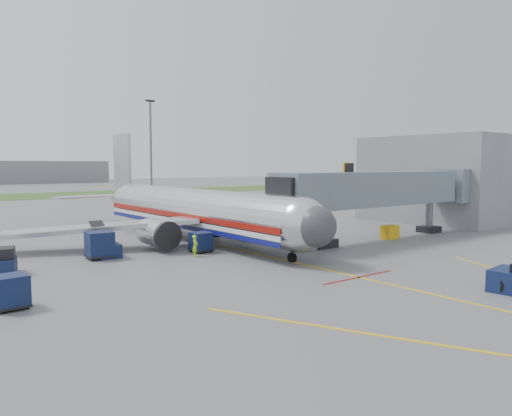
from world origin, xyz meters
TOP-DOWN VIEW (x-y plane):
  - ground at (0.00, 0.00)m, footprint 400.00×400.00m
  - grass_strip at (0.00, 90.00)m, footprint 300.00×25.00m
  - apron_markings at (0.00, -7.40)m, footprint 21.52×50.00m
  - airliner at (0.00, 15.25)m, footprint 32.10×35.67m
  - jet_bridge at (12.86, 5.00)m, footprint 25.30×4.00m
  - terminal at (30.00, 10.00)m, footprint 10.00×16.00m
  - light_mast_right at (25.00, 75.00)m, footprint 2.00×0.44m
  - baggage_tug at (-16.63, 9.83)m, footprint 1.87×2.65m
  - baggage_cart_a at (-3.00, 9.18)m, footprint 1.53×1.53m
  - baggage_cart_b at (-17.98, 1.65)m, footprint 1.59×1.59m
  - baggage_cart_c at (-10.09, 11.41)m, footprint 1.94×1.94m
  - belt_loader at (-9.31, 12.53)m, footprint 2.01×4.91m
  - ground_power_cart at (14.38, 4.68)m, footprint 1.53×1.03m
  - ramp_worker at (-4.27, 7.87)m, footprint 0.68×0.68m

SIDE VIEW (x-z plane):
  - ground at x=0.00m, z-range 0.00..0.00m
  - apron_markings at x=0.00m, z-range 0.00..0.01m
  - grass_strip at x=0.00m, z-range 0.00..0.01m
  - belt_loader at x=-9.31m, z-range -0.59..1.75m
  - ground_power_cart at x=14.38m, z-range -0.01..1.21m
  - baggage_tug at x=-16.63m, z-range -0.10..1.58m
  - baggage_cart_a at x=-3.00m, z-range 0.01..1.56m
  - ramp_worker at x=-4.27m, z-range 0.00..1.59m
  - baggage_cart_b at x=-17.98m, z-range 0.01..1.61m
  - baggage_cart_c at x=-10.09m, z-range 0.02..1.96m
  - airliner at x=0.00m, z-range -2.48..7.77m
  - jet_bridge at x=12.86m, z-range 1.02..7.92m
  - terminal at x=30.00m, z-range 0.00..10.00m
  - light_mast_right at x=25.00m, z-range 0.58..20.98m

